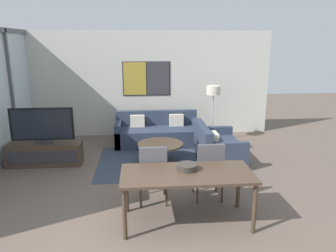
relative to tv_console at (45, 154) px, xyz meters
The scene contains 13 objects.
ground_plane 3.78m from the tv_console, 56.32° to the right, with size 24.00×24.00×0.00m, color brown.
wall_back 3.25m from the tv_console, 46.34° to the left, with size 6.95×0.09×2.80m.
area_rug 2.43m from the tv_console, ahead, with size 2.68×2.10×0.01m.
tv_console is the anchor object (origin of this frame).
television 0.61m from the tv_console, 90.00° to the left, with size 1.27×0.20×0.75m.
sofa_main 2.75m from the tv_console, 28.06° to the left, with size 2.08×0.89×0.79m.
sofa_side 3.61m from the tv_console, ahead, with size 0.89×1.35×0.79m.
coffee_table 2.42m from the tv_console, ahead, with size 0.96×0.96×0.42m.
dining_table 3.64m from the tv_console, 43.20° to the right, with size 1.84×0.84×0.76m.
dining_chair_left 2.90m from the tv_console, 40.77° to the right, with size 0.46×0.46×0.98m.
dining_chair_centre 3.60m from the tv_console, 30.64° to the right, with size 0.46×0.46×0.98m.
fruit_bowl 3.60m from the tv_console, 41.83° to the right, with size 0.30×0.30×0.09m.
floor_lamp 4.17m from the tv_console, 18.81° to the left, with size 0.35×0.35×1.45m.
Camera 1 is at (-0.08, -3.52, 2.52)m, focal length 35.00 mm.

